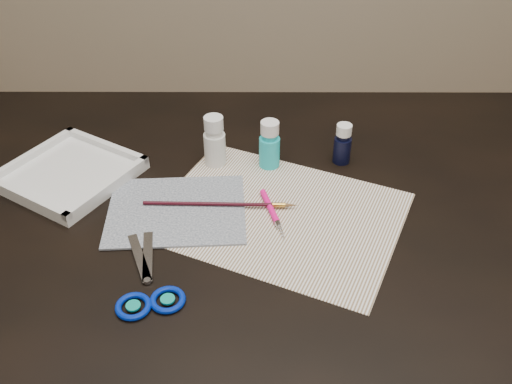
{
  "coord_description": "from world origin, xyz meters",
  "views": [
    {
      "loc": [
        0.0,
        -0.75,
        1.37
      ],
      "look_at": [
        0.0,
        0.0,
        0.8
      ],
      "focal_mm": 40.0,
      "sensor_mm": 36.0,
      "label": 1
    }
  ],
  "objects_px": {
    "canvas": "(177,210)",
    "paint_bottle_white": "(214,141)",
    "paint_bottle_cyan": "(270,144)",
    "paper": "(278,215)",
    "scissors": "(141,273)",
    "paint_bottle_navy": "(343,144)",
    "palette_tray": "(69,172)"
  },
  "relations": [
    {
      "from": "canvas",
      "to": "paint_bottle_white",
      "type": "xyz_separation_m",
      "value": [
        0.06,
        0.15,
        0.05
      ]
    },
    {
      "from": "canvas",
      "to": "paint_bottle_cyan",
      "type": "relative_size",
      "value": 2.45
    },
    {
      "from": "paper",
      "to": "paint_bottle_white",
      "type": "relative_size",
      "value": 3.99
    },
    {
      "from": "paint_bottle_white",
      "to": "paint_bottle_cyan",
      "type": "bearing_deg",
      "value": -4.32
    },
    {
      "from": "paper",
      "to": "scissors",
      "type": "distance_m",
      "value": 0.25
    },
    {
      "from": "paper",
      "to": "paint_bottle_navy",
      "type": "height_order",
      "value": "paint_bottle_navy"
    },
    {
      "from": "palette_tray",
      "to": "canvas",
      "type": "bearing_deg",
      "value": -25.26
    },
    {
      "from": "paper",
      "to": "paint_bottle_white",
      "type": "xyz_separation_m",
      "value": [
        -0.12,
        0.16,
        0.05
      ]
    },
    {
      "from": "scissors",
      "to": "palette_tray",
      "type": "xyz_separation_m",
      "value": [
        -0.17,
        0.25,
        0.01
      ]
    },
    {
      "from": "canvas",
      "to": "paint_bottle_navy",
      "type": "xyz_separation_m",
      "value": [
        0.3,
        0.15,
        0.04
      ]
    },
    {
      "from": "paint_bottle_navy",
      "to": "scissors",
      "type": "height_order",
      "value": "paint_bottle_navy"
    },
    {
      "from": "scissors",
      "to": "palette_tray",
      "type": "distance_m",
      "value": 0.3
    },
    {
      "from": "paint_bottle_cyan",
      "to": "palette_tray",
      "type": "xyz_separation_m",
      "value": [
        -0.37,
        -0.04,
        -0.04
      ]
    },
    {
      "from": "canvas",
      "to": "scissors",
      "type": "bearing_deg",
      "value": -103.19
    },
    {
      "from": "paper",
      "to": "canvas",
      "type": "height_order",
      "value": "canvas"
    },
    {
      "from": "paint_bottle_cyan",
      "to": "palette_tray",
      "type": "height_order",
      "value": "paint_bottle_cyan"
    },
    {
      "from": "paint_bottle_white",
      "to": "scissors",
      "type": "relative_size",
      "value": 0.5
    },
    {
      "from": "canvas",
      "to": "scissors",
      "type": "height_order",
      "value": "scissors"
    },
    {
      "from": "paint_bottle_white",
      "to": "paint_bottle_navy",
      "type": "height_order",
      "value": "paint_bottle_white"
    },
    {
      "from": "paint_bottle_white",
      "to": "paint_bottle_cyan",
      "type": "height_order",
      "value": "paint_bottle_white"
    },
    {
      "from": "paper",
      "to": "palette_tray",
      "type": "xyz_separation_m",
      "value": [
        -0.38,
        0.11,
        0.01
      ]
    },
    {
      "from": "paper",
      "to": "palette_tray",
      "type": "height_order",
      "value": "palette_tray"
    },
    {
      "from": "paint_bottle_cyan",
      "to": "paper",
      "type": "bearing_deg",
      "value": -84.86
    },
    {
      "from": "canvas",
      "to": "paint_bottle_white",
      "type": "relative_size",
      "value": 2.32
    },
    {
      "from": "scissors",
      "to": "palette_tray",
      "type": "relative_size",
      "value": 0.96
    },
    {
      "from": "scissors",
      "to": "paint_bottle_cyan",
      "type": "bearing_deg",
      "value": -55.75
    },
    {
      "from": "canvas",
      "to": "paint_bottle_navy",
      "type": "height_order",
      "value": "paint_bottle_navy"
    },
    {
      "from": "paper",
      "to": "paint_bottle_navy",
      "type": "xyz_separation_m",
      "value": [
        0.13,
        0.16,
        0.04
      ]
    },
    {
      "from": "canvas",
      "to": "palette_tray",
      "type": "bearing_deg",
      "value": 154.74
    },
    {
      "from": "palette_tray",
      "to": "paint_bottle_white",
      "type": "bearing_deg",
      "value": 10.56
    },
    {
      "from": "paint_bottle_white",
      "to": "scissors",
      "type": "distance_m",
      "value": 0.32
    },
    {
      "from": "paint_bottle_white",
      "to": "paint_bottle_navy",
      "type": "distance_m",
      "value": 0.24
    }
  ]
}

